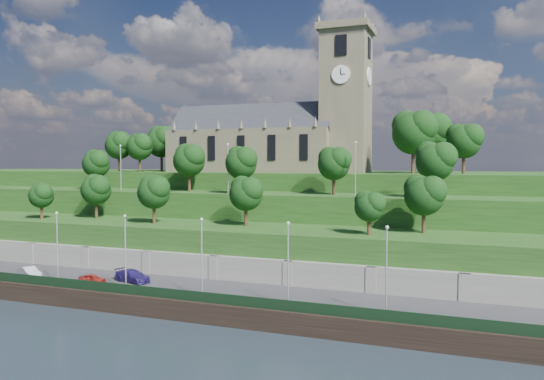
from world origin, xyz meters
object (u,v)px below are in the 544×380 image
at_px(car_middle, 29,273).
at_px(car_right, 133,276).
at_px(car_left, 92,279).
at_px(church, 277,132).

relative_size(car_middle, car_right, 0.87).
distance_m(car_left, car_middle, 9.58).
bearing_deg(church, car_right, -96.57).
bearing_deg(car_middle, car_right, -54.36).
distance_m(church, car_middle, 50.42).
xyz_separation_m(car_middle, car_right, (13.64, 3.00, 0.01)).
relative_size(church, car_right, 7.52).
distance_m(car_middle, car_right, 13.96).
bearing_deg(car_middle, church, 0.11).
xyz_separation_m(car_left, car_middle, (-9.57, -0.44, 0.16)).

